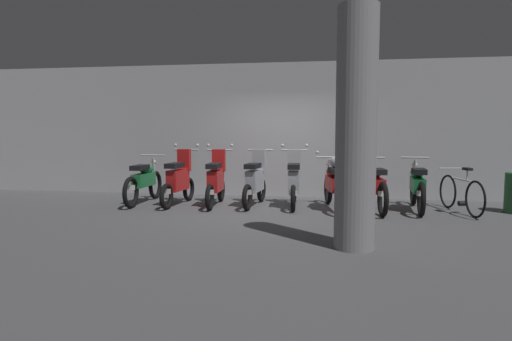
{
  "coord_description": "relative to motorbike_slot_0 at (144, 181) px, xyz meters",
  "views": [
    {
      "loc": [
        1.11,
        -8.57,
        1.56
      ],
      "look_at": [
        -0.37,
        0.39,
        0.75
      ],
      "focal_mm": 30.93,
      "sensor_mm": 36.0,
      "label": 1
    }
  ],
  "objects": [
    {
      "name": "motorbike_slot_7",
      "position": [
        5.68,
        0.06,
        0.0
      ],
      "size": [
        0.56,
        1.95,
        1.03
      ],
      "color": "black",
      "rests_on": "ground"
    },
    {
      "name": "motorbike_slot_0",
      "position": [
        0.0,
        0.0,
        0.0
      ],
      "size": [
        0.56,
        1.95,
        1.03
      ],
      "color": "black",
      "rests_on": "ground"
    },
    {
      "name": "support_pillar",
      "position": [
        4.3,
        -3.06,
        1.09
      ],
      "size": [
        0.54,
        0.54,
        3.17
      ],
      "primitive_type": "cylinder",
      "color": "gray",
      "rests_on": "ground"
    },
    {
      "name": "bicycle",
      "position": [
        6.46,
        -0.07,
        -0.13
      ],
      "size": [
        0.52,
        1.7,
        0.89
      ],
      "color": "black",
      "rests_on": "ground"
    },
    {
      "name": "motorbike_slot_5",
      "position": [
        4.06,
        -0.08,
        0.04
      ],
      "size": [
        0.59,
        1.94,
        1.15
      ],
      "color": "black",
      "rests_on": "ground"
    },
    {
      "name": "back_wall",
      "position": [
        2.84,
        1.6,
        1.09
      ],
      "size": [
        16.0,
        0.3,
        3.17
      ],
      "primitive_type": "cube",
      "color": "#ADADB2",
      "rests_on": "ground"
    },
    {
      "name": "motorbike_slot_4",
      "position": [
        3.25,
        0.09,
        0.04
      ],
      "size": [
        0.59,
        1.68,
        1.29
      ],
      "color": "black",
      "rests_on": "ground"
    },
    {
      "name": "motorbike_slot_1",
      "position": [
        0.82,
        -0.08,
        0.04
      ],
      "size": [
        0.59,
        1.68,
        1.29
      ],
      "color": "black",
      "rests_on": "ground"
    },
    {
      "name": "ground_plane",
      "position": [
        2.84,
        -0.41,
        -0.49
      ],
      "size": [
        80.0,
        80.0,
        0.0
      ],
      "primitive_type": "plane",
      "color": "#4C4C4F"
    },
    {
      "name": "motorbike_slot_6",
      "position": [
        4.87,
        -0.1,
        0.0
      ],
      "size": [
        0.56,
        1.95,
        1.03
      ],
      "color": "black",
      "rests_on": "ground"
    },
    {
      "name": "motorbike_slot_2",
      "position": [
        1.62,
        -0.05,
        0.04
      ],
      "size": [
        0.59,
        1.68,
        1.29
      ],
      "color": "black",
      "rests_on": "ground"
    },
    {
      "name": "motorbike_slot_3",
      "position": [
        2.44,
        0.06,
        0.03
      ],
      "size": [
        0.56,
        1.68,
        1.18
      ],
      "color": "black",
      "rests_on": "ground"
    }
  ]
}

